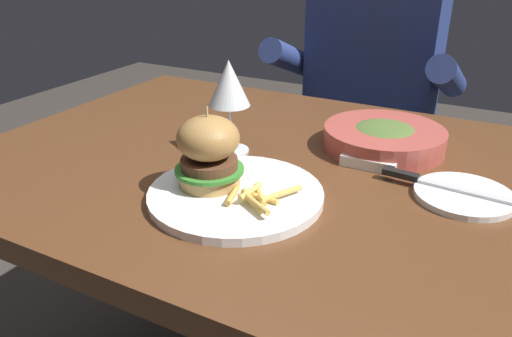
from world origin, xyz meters
The scene contains 10 objects.
dining_table centered at (0.00, 0.00, 0.65)m, with size 1.26×0.82×0.74m.
main_plate centered at (-0.05, -0.16, 0.75)m, with size 0.28×0.28×0.01m, color white.
burger_sandwich centered at (-0.10, -0.16, 0.81)m, with size 0.11×0.11×0.13m.
fries_pile centered at (-0.01, -0.18, 0.76)m, with size 0.10×0.11×0.02m.
wine_glass centered at (-0.16, 0.00, 0.87)m, with size 0.08×0.08×0.18m.
bread_plate centered at (0.26, 0.01, 0.74)m, with size 0.15×0.15×0.01m, color white.
table_knife centered at (0.21, 0.01, 0.75)m, with size 0.21×0.03×0.01m.
butter_dish centered at (0.10, 0.07, 0.75)m, with size 0.10×0.08×0.04m.
soup_bowl centered at (0.09, 0.15, 0.76)m, with size 0.23×0.23×0.05m.
diner_person centered at (-0.08, 0.69, 0.56)m, with size 0.51×0.36×1.18m.
Camera 1 is at (0.30, -0.75, 1.11)m, focal length 35.00 mm.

